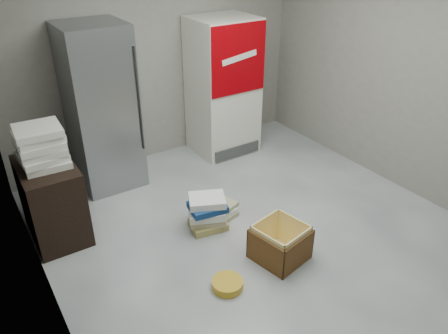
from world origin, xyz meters
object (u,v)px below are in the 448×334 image
wood_shelf (52,200)px  steel_fridge (101,109)px  cardboard_box (280,245)px  coke_cooler (223,87)px  phonebook_stack_main (207,213)px

wood_shelf → steel_fridge: bearing=41.3°
cardboard_box → steel_fridge: bearing=98.9°
coke_cooler → wood_shelf: bearing=-163.7°
steel_fridge → coke_cooler: (1.65, -0.01, -0.05)m
cardboard_box → coke_cooler: bearing=58.7°
wood_shelf → cardboard_box: wood_shelf is taller
phonebook_stack_main → cardboard_box: size_ratio=0.87×
steel_fridge → wood_shelf: 1.23m
cardboard_box → phonebook_stack_main: bearing=101.7°
coke_cooler → wood_shelf: 2.63m
wood_shelf → cardboard_box: 2.27m
coke_cooler → phonebook_stack_main: 2.00m
steel_fridge → coke_cooler: steel_fridge is taller
coke_cooler → steel_fridge: bearing=179.8°
wood_shelf → phonebook_stack_main: bearing=-29.3°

